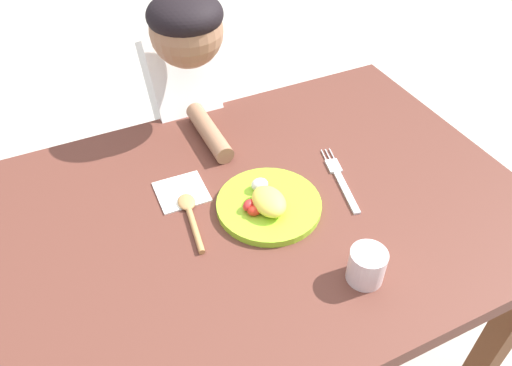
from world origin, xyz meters
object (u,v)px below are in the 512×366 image
plate (268,204)px  drinking_cup (367,266)px  spoon (190,214)px  fork (341,180)px  person (188,123)px

plate → drinking_cup: 0.27m
spoon → fork: bearing=-89.5°
spoon → drinking_cup: size_ratio=2.47×
drinking_cup → plate: bearing=109.0°
fork → drinking_cup: (-0.11, -0.27, 0.03)m
person → fork: bearing=114.9°
plate → fork: (0.20, 0.01, -0.01)m
person → plate: bearing=92.9°
person → spoon: bearing=72.0°
fork → person: size_ratio=0.23×
fork → drinking_cup: size_ratio=3.13×
fork → drinking_cup: bearing=170.2°
drinking_cup → person: size_ratio=0.07×
spoon → drinking_cup: (0.26, -0.31, 0.03)m
spoon → person: size_ratio=0.18×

